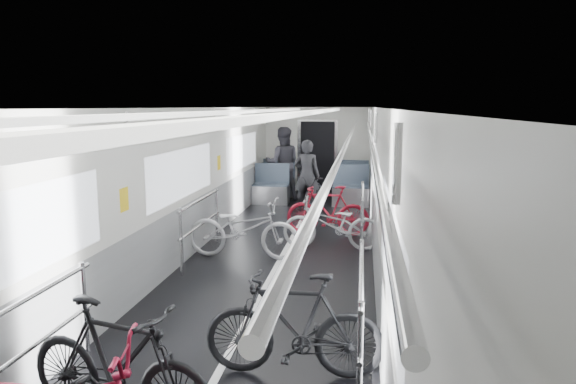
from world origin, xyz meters
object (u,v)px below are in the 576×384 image
bike_right_near (294,325)px  bike_right_mid (332,224)px  bike_left_far (243,229)px  bike_right_far (328,210)px  person_seated (283,163)px  person_standing (307,176)px  bike_aisle (314,193)px  bike_left_mid (118,365)px

bike_right_near → bike_right_mid: 4.23m
bike_left_far → bike_right_near: bike_right_near is taller
bike_left_far → bike_right_mid: 1.55m
bike_right_far → person_seated: (-1.44, 3.69, 0.47)m
bike_right_mid → person_standing: bearing=-165.7°
bike_right_far → bike_aisle: (-0.46, 2.10, -0.04)m
bike_left_mid → bike_right_near: 1.53m
bike_left_far → bike_right_far: bearing=-32.8°
person_seated → bike_right_far: bearing=102.6°
bike_aisle → person_standing: person_standing is taller
bike_left_mid → bike_right_near: bearing=-37.7°
bike_left_mid → bike_aisle: 8.32m
person_seated → bike_aisle: bearing=113.0°
bike_right_mid → person_standing: person_standing is taller
bike_right_near → person_standing: 7.48m
bike_right_mid → bike_left_mid: bearing=-13.3°
bike_left_far → bike_right_near: 3.76m
bike_left_far → bike_right_far: size_ratio=1.17×
bike_left_far → bike_right_far: 2.11m
bike_right_near → person_seated: bearing=-171.6°
bike_right_far → bike_aisle: 2.15m
bike_aisle → bike_right_far: bearing=-70.6°
bike_left_far → bike_aisle: 3.89m
bike_left_far → bike_aisle: bearing=-8.5°
bike_left_mid → bike_right_far: 6.30m
bike_right_near → bike_right_far: 5.24m
bike_right_near → person_standing: size_ratio=0.97×
person_standing → bike_left_far: bearing=89.5°
bike_left_mid → bike_left_far: bearing=15.1°
bike_left_mid → bike_right_near: bike_left_mid is taller
bike_right_near → person_seated: person_seated is taller
bike_aisle → bike_right_near: bearing=-78.9°
bike_left_far → bike_right_mid: bearing=-59.9°
bike_right_near → bike_right_far: size_ratio=1.03×
person_standing → person_seated: bearing=-53.6°
bike_right_far → person_standing: person_standing is taller
bike_right_far → bike_left_mid: bearing=-7.2°
bike_left_mid → person_seated: 9.90m
bike_right_near → person_standing: bearing=-175.8°
bike_left_mid → person_standing: person_standing is taller
bike_left_far → person_standing: (0.60, 3.91, 0.35)m
person_standing → person_seated: size_ratio=0.88×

